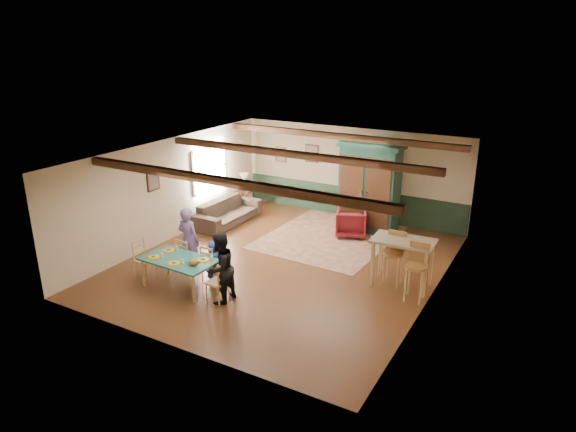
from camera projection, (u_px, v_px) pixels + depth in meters
The scene contains 35 objects.
floor at pixel (285, 264), 12.38m from camera, with size 8.00×8.00×0.00m, color #462513.
wall_back at pixel (351, 173), 15.22m from camera, with size 7.00×0.02×2.70m, color beige.
wall_left at pixel (170, 190), 13.55m from camera, with size 0.02×8.00×2.70m, color beige.
wall_right at pixel (436, 238), 10.31m from camera, with size 0.02×8.00×2.70m, color beige.
ceiling at pixel (284, 154), 11.48m from camera, with size 7.00×8.00×0.02m, color silver.
wainscot_back at pixel (350, 202), 15.50m from camera, with size 6.95×0.03×0.90m, color #1A3021.
ceiling_beam_front at pixel (224, 182), 9.62m from camera, with size 6.95×0.16×0.16m, color #311B0D.
ceiling_beam_mid at pixel (293, 154), 11.84m from camera, with size 6.95×0.16×0.16m, color #311B0D.
ceiling_beam_back at pixel (339, 136), 13.98m from camera, with size 6.95×0.16×0.16m, color #311B0D.
window_left at pixel (210, 169), 14.87m from camera, with size 0.06×1.60×1.30m, color white, non-canonical shape.
picture_left_wall at pixel (153, 181), 12.91m from camera, with size 0.04×0.42×0.52m, color gray, non-canonical shape.
picture_back_a at pixel (312, 154), 15.65m from camera, with size 0.45×0.04×0.55m, color gray, non-canonical shape.
picture_back_b at pixel (281, 155), 16.20m from camera, with size 0.38×0.04×0.48m, color gray, non-canonical shape.
dining_table at pixel (180, 273), 11.08m from camera, with size 1.64×0.91×0.68m, color #206658, non-canonical shape.
dining_chair_far_left at pixel (188, 256), 11.76m from camera, with size 0.38×0.40×0.86m, color tan, non-canonical shape.
dining_chair_far_right at pixel (212, 263), 11.40m from camera, with size 0.38×0.40×0.86m, color tan, non-canonical shape.
dining_chair_end_left at pixel (145, 259), 11.57m from camera, with size 0.38×0.40×0.86m, color tan, non-canonical shape.
dining_chair_end_right at pixel (217, 281), 10.53m from camera, with size 0.38×0.40×0.86m, color tan, non-canonical shape.
person_man at pixel (189, 240), 11.70m from camera, with size 0.57×0.38×1.57m, color slate.
person_woman at pixel (220, 268), 10.38m from camera, with size 0.73×0.57×1.50m, color black.
person_child at pixel (214, 260), 11.45m from camera, with size 0.45×0.29×0.91m, color navy.
cat at pixel (193, 262), 10.62m from camera, with size 0.33×0.13×0.16m, color #BD6321, non-canonical shape.
place_setting_near_left at pixel (154, 255), 11.02m from camera, with size 0.36×0.27×0.11m, color yellow, non-canonical shape.
place_setting_near_center at pixel (174, 261), 10.72m from camera, with size 0.36×0.27×0.11m, color yellow, non-canonical shape.
place_setting_far_left at pixel (169, 248), 11.38m from camera, with size 0.36×0.27×0.11m, color yellow, non-canonical shape.
place_setting_far_right at pixel (203, 258), 10.88m from camera, with size 0.36×0.27×0.11m, color yellow, non-canonical shape.
area_rug at pixel (329, 237), 13.98m from camera, with size 3.15×3.74×0.01m, color tan.
armoire at pixel (369, 188), 14.08m from camera, with size 1.77×0.71×2.49m, color #143328.
armchair at pixel (351, 223), 14.00m from camera, with size 0.80×0.83×0.75m, color #4D0F16.
sofa at pixel (228, 211), 15.00m from camera, with size 2.33×0.91×0.68m, color #342921.
end_table at pixel (245, 199), 16.25m from camera, with size 0.48×0.48×0.60m, color #311B0D, non-canonical shape.
table_lamp at pixel (244, 182), 16.07m from camera, with size 0.30×0.30×0.55m, color beige, non-canonical shape.
counter_table at pixel (402, 263), 11.10m from camera, with size 1.31×0.76×1.09m, color #B4AA8C, non-canonical shape.
bar_stool_left at pixel (393, 259), 11.15m from camera, with size 0.43×0.47×1.20m, color #A2763F, non-canonical shape.
bar_stool_right at pixel (416, 273), 10.48m from camera, with size 0.43×0.48×1.22m, color #A2763F, non-canonical shape.
Camera 1 is at (5.60, -9.81, 5.19)m, focal length 32.00 mm.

